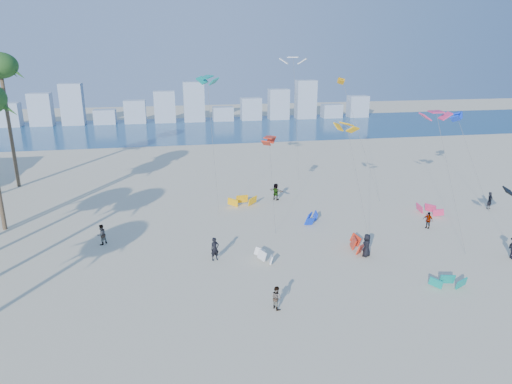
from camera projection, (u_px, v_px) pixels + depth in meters
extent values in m
plane|color=beige|center=(254.00, 372.00, 23.75)|extent=(220.00, 220.00, 0.00)
plane|color=navy|center=(190.00, 129.00, 91.26)|extent=(220.00, 220.00, 0.00)
imported|color=black|center=(215.00, 249.00, 35.85)|extent=(0.79, 0.65, 1.85)
imported|color=gray|center=(276.00, 297.00, 29.30)|extent=(0.85, 0.93, 1.54)
imported|color=black|center=(367.00, 245.00, 36.49)|extent=(1.08, 1.05, 1.87)
imported|color=gray|center=(428.00, 220.00, 42.16)|extent=(0.82, 0.96, 1.55)
imported|color=gray|center=(276.00, 192.00, 49.83)|extent=(1.59, 1.57, 1.83)
imported|color=black|center=(490.00, 201.00, 47.08)|extent=(0.74, 0.60, 1.77)
imported|color=gray|center=(101.00, 235.00, 38.70)|extent=(1.06, 1.08, 1.76)
cylinder|color=#595959|center=(272.00, 185.00, 41.87)|extent=(0.18, 3.95, 7.86)
cylinder|color=#595959|center=(358.00, 182.00, 39.79)|extent=(1.47, 3.14, 9.49)
cylinder|color=#595959|center=(451.00, 182.00, 37.85)|extent=(0.93, 5.15, 10.66)
cylinder|color=#595959|center=(213.00, 147.00, 44.82)|extent=(0.66, 2.04, 13.06)
cylinder|color=#595959|center=(361.00, 139.00, 50.19)|extent=(2.88, 5.89, 12.42)
cylinder|color=#595959|center=(296.00, 119.00, 56.85)|extent=(0.23, 3.30, 14.49)
cylinder|color=#595959|center=(472.00, 162.00, 47.18)|extent=(2.19, 4.47, 9.26)
cylinder|color=brown|center=(10.00, 128.00, 52.69)|extent=(0.40, 0.40, 13.79)
ellipsoid|color=#29531D|center=(0.00, 65.00, 50.60)|extent=(3.80, 3.80, 2.85)
cube|color=#9EADBF|center=(9.00, 115.00, 93.84)|extent=(4.40, 3.00, 4.80)
cube|color=#9EADBF|center=(41.00, 109.00, 94.62)|extent=(4.40, 3.00, 6.60)
cube|color=#9EADBF|center=(72.00, 104.00, 95.40)|extent=(4.40, 3.00, 8.40)
cube|color=#9EADBF|center=(105.00, 117.00, 97.27)|extent=(4.40, 3.00, 3.00)
cube|color=#9EADBF|center=(135.00, 112.00, 98.04)|extent=(4.40, 3.00, 4.80)
cube|color=#9EADBF|center=(165.00, 107.00, 98.82)|extent=(4.40, 3.00, 6.60)
cube|color=#9EADBF|center=(194.00, 102.00, 99.60)|extent=(4.40, 3.00, 8.40)
cube|color=#9EADBF|center=(223.00, 114.00, 101.47)|extent=(4.40, 3.00, 3.00)
cube|color=#9EADBF|center=(251.00, 109.00, 102.24)|extent=(4.40, 3.00, 4.80)
cube|color=#9EADBF|center=(279.00, 104.00, 103.02)|extent=(4.40, 3.00, 6.60)
cube|color=#9EADBF|center=(306.00, 99.00, 103.80)|extent=(4.40, 3.00, 8.40)
cube|color=#9EADBF|center=(332.00, 111.00, 105.67)|extent=(4.40, 3.00, 3.00)
cube|color=#9EADBF|center=(358.00, 106.00, 106.45)|extent=(4.40, 3.00, 4.80)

